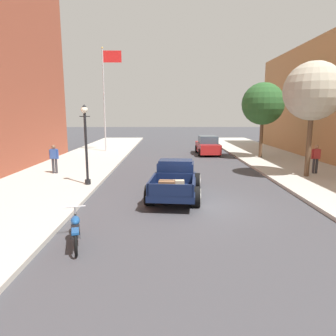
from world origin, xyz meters
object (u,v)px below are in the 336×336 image
Objects in this scene: pedestrian_sidewalk_left at (54,157)px; pedestrian_sidewalk_right at (316,157)px; motorcycle_parked at (76,229)px; flagpole at (106,89)px; car_background_red at (208,146)px; street_tree_second at (263,104)px; hotrod_truck_navy at (176,179)px; street_lamp_near at (86,139)px; street_tree_nearest at (313,91)px.

pedestrian_sidewalk_right is (15.10, -0.09, 0.00)m from pedestrian_sidewalk_left.
motorcycle_parked is at bearing -140.08° from pedestrian_sidewalk_right.
pedestrian_sidewalk_left is at bearing -95.90° from flagpole.
car_background_red is 0.75× the size of street_tree_second.
car_background_red is (6.15, 18.68, 0.33)m from motorcycle_parked.
hotrod_truck_navy is 3.06× the size of pedestrian_sidewalk_right.
pedestrian_sidewalk_right is 12.84m from street_lamp_near.
hotrod_truck_navy is 0.55× the size of flagpole.
flagpole is (-14.00, 10.72, 4.68)m from pedestrian_sidewalk_right.
hotrod_truck_navy is at bearing -19.37° from street_lamp_near.
hotrod_truck_navy is 8.12m from pedestrian_sidewalk_left.
hotrod_truck_navy is at bearing 60.29° from motorcycle_parked.
street_tree_second is at bearing 100.22° from pedestrian_sidewalk_right.
street_lamp_near is at bearing -170.58° from street_tree_nearest.
street_lamp_near is (-1.35, 6.60, 1.94)m from motorcycle_parked.
car_background_red is 1.12× the size of street_lamp_near.
car_background_red is at bearing 42.56° from pedestrian_sidewalk_left.
hotrod_truck_navy is at bearing -155.08° from street_tree_nearest.
hotrod_truck_navy is at bearing -103.40° from car_background_red.
pedestrian_sidewalk_right is 0.29× the size of street_tree_second.
car_background_red is 0.47× the size of flagpole.
car_background_red is at bearing -8.46° from flagpole.
motorcycle_parked is 1.24× the size of pedestrian_sidewalk_left.
hotrod_truck_navy is 0.88× the size of street_tree_second.
flagpole reaches higher than motorcycle_parked.
motorcycle_parked is 0.53× the size of street_lamp_near.
motorcycle_parked is 20.92m from flagpole.
street_tree_second reaches higher than street_lamp_near.
street_tree_nearest reaches higher than pedestrian_sidewalk_right.
flagpole is at bearing 98.16° from motorcycle_parked.
pedestrian_sidewalk_right reaches higher than motorcycle_parked.
hotrod_truck_navy is 13.96m from car_background_red.
street_lamp_near reaches higher than car_background_red.
flagpole is at bearing 138.87° from street_tree_nearest.
street_tree_second is (9.95, 15.83, 3.85)m from motorcycle_parked.
street_tree_nearest is at bearing 9.42° from street_lamp_near.
car_background_red is 2.62× the size of pedestrian_sidewalk_left.
pedestrian_sidewalk_left reaches higher than car_background_red.
car_background_red is 10.62m from pedestrian_sidewalk_right.
pedestrian_sidewalk_left is (-6.88, 4.29, 0.33)m from hotrod_truck_navy.
hotrod_truck_navy is at bearing -68.82° from flagpole.
street_tree_second reaches higher than pedestrian_sidewalk_right.
street_tree_second is (-1.18, 6.53, 3.21)m from pedestrian_sidewalk_right.
flagpole is (-9.02, 1.34, 5.00)m from car_background_red.
car_background_red is 10.40m from flagpole.
street_tree_second is at bearing -36.83° from car_background_red.
pedestrian_sidewalk_right is at bearing 12.25° from street_lamp_near.
motorcycle_parked is 14.52m from pedestrian_sidewalk_right.
street_tree_second is (7.04, 10.73, 3.54)m from hotrod_truck_navy.
pedestrian_sidewalk_right reaches higher than hotrod_truck_navy.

